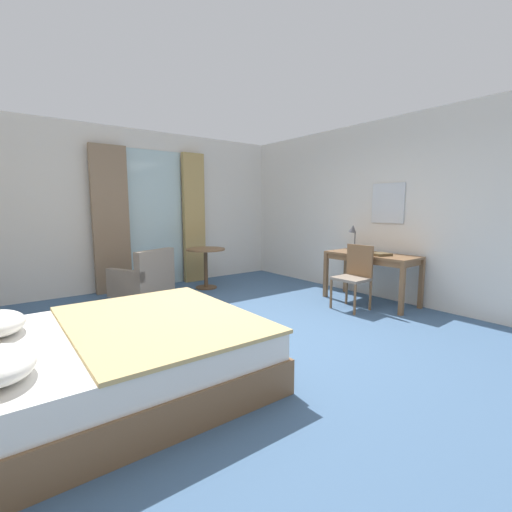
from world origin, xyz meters
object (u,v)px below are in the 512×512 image
object	(u,v)px
bed	(110,357)
desk_lamp	(353,232)
desk_chair	(355,273)
round_cafe_table	(206,259)
armchair_by_window	(144,280)
writing_desk	(371,260)
closed_book	(380,254)

from	to	relation	value
bed	desk_lamp	distance (m)	4.12
desk_chair	round_cafe_table	xyz separation A→B (m)	(-1.06, 2.45, 0.02)
armchair_by_window	desk_chair	bearing A→B (deg)	-44.40
armchair_by_window	round_cafe_table	size ratio (longest dim) A/B	1.33
desk_chair	round_cafe_table	size ratio (longest dim) A/B	1.27
round_cafe_table	armchair_by_window	bearing A→B (deg)	-169.86
desk_lamp	armchair_by_window	bearing A→B (deg)	147.00
desk_chair	round_cafe_table	distance (m)	2.67
desk_lamp	armchair_by_window	world-z (taller)	desk_lamp
desk_lamp	round_cafe_table	bearing A→B (deg)	127.61
bed	writing_desk	world-z (taller)	bed
writing_desk	closed_book	distance (m)	0.23
desk_chair	armchair_by_window	xyz separation A→B (m)	(-2.28, 2.24, -0.19)
bed	desk_lamp	size ratio (longest dim) A/B	5.15
bed	desk_lamp	bearing A→B (deg)	10.35
desk_chair	closed_book	size ratio (longest dim) A/B	3.67
closed_book	bed	bearing A→B (deg)	-161.96
closed_book	armchair_by_window	distance (m)	3.62
bed	armchair_by_window	size ratio (longest dim) A/B	2.29
desk_lamp	round_cafe_table	world-z (taller)	desk_lamp
bed	round_cafe_table	distance (m)	3.67
closed_book	round_cafe_table	distance (m)	2.99
closed_book	armchair_by_window	xyz separation A→B (m)	(-2.70, 2.37, -0.45)
closed_book	desk_lamp	bearing A→B (deg)	97.24
armchair_by_window	writing_desk	bearing A→B (deg)	-38.28
armchair_by_window	bed	bearing A→B (deg)	-115.37
writing_desk	desk_lamp	world-z (taller)	desk_lamp
writing_desk	desk_chair	world-z (taller)	desk_chair
bed	round_cafe_table	xyz separation A→B (m)	(2.42, 2.75, 0.26)
round_cafe_table	bed	bearing A→B (deg)	-131.36
closed_book	round_cafe_table	size ratio (longest dim) A/B	0.35
writing_desk	desk_chair	distance (m)	0.50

